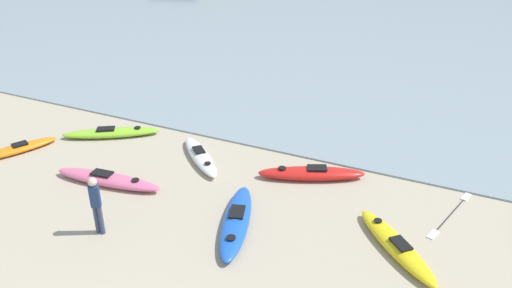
{
  "coord_description": "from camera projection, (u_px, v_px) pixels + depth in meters",
  "views": [
    {
      "loc": [
        5.1,
        -2.99,
        8.0
      ],
      "look_at": [
        -1.1,
        10.29,
        0.5
      ],
      "focal_mm": 35.0,
      "sensor_mm": 36.0,
      "label": 1
    }
  ],
  "objects": [
    {
      "name": "kayak_on_sand_7",
      "position": [
        108.0,
        179.0,
        15.11
      ],
      "size": [
        3.59,
        1.04,
        0.37
      ],
      "color": "#E5668C",
      "rests_on": "ground_plane"
    },
    {
      "name": "person_near_foreground",
      "position": [
        96.0,
        202.0,
        12.6
      ],
      "size": [
        0.34,
        0.28,
        1.66
      ],
      "color": "#384260",
      "rests_on": "ground_plane"
    },
    {
      "name": "kayak_on_sand_1",
      "position": [
        200.0,
        156.0,
        16.45
      ],
      "size": [
        2.58,
        2.42,
        0.34
      ],
      "color": "white",
      "rests_on": "ground_plane"
    },
    {
      "name": "kayak_on_sand_6",
      "position": [
        17.0,
        149.0,
        16.95
      ],
      "size": [
        1.7,
        2.7,
        0.3
      ],
      "color": "orange",
      "rests_on": "ground_plane"
    },
    {
      "name": "kayak_on_sand_4",
      "position": [
        396.0,
        245.0,
        12.31
      ],
      "size": [
        2.64,
        2.66,
        0.36
      ],
      "color": "yellow",
      "rests_on": "ground_plane"
    },
    {
      "name": "loose_paddle",
      "position": [
        450.0,
        215.0,
        13.73
      ],
      "size": [
        0.92,
        2.73,
        0.03
      ],
      "color": "black",
      "rests_on": "ground_plane"
    },
    {
      "name": "kayak_on_sand_2",
      "position": [
        111.0,
        133.0,
        18.03
      ],
      "size": [
        3.28,
        2.38,
        0.34
      ],
      "color": "#8CCC2D",
      "rests_on": "ground_plane"
    },
    {
      "name": "kayak_on_sand_0",
      "position": [
        236.0,
        221.0,
        13.22
      ],
      "size": [
        1.75,
        3.41,
        0.36
      ],
      "color": "blue",
      "rests_on": "ground_plane"
    },
    {
      "name": "kayak_on_sand_3",
      "position": [
        311.0,
        173.0,
        15.4
      ],
      "size": [
        3.29,
        1.96,
        0.4
      ],
      "color": "red",
      "rests_on": "ground_plane"
    }
  ]
}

